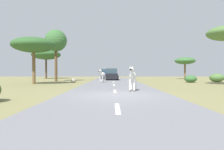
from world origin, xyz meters
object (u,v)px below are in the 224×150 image
Objects in this scene: tree_2 at (47,55)px; tree_1 at (186,61)px; car_1 at (107,74)px; bush_2 at (191,79)px; zebra_0 at (103,75)px; car_0 at (112,75)px; tree_0 at (35,45)px; bush_1 at (218,78)px; rock_2 at (74,80)px; tree_3 at (57,41)px; zebra_1 at (133,76)px.

tree_1 is at bearing -5.79° from tree_2.
car_1 is 16.10m from bush_2.
car_0 is (1.05, 7.39, -0.11)m from zebra_0.
car_1 is at bearing 65.48° from tree_0.
tree_0 is 2.70× the size of bush_1.
bush_2 is 13.99m from rock_2.
tree_3 is 3.86× the size of bush_1.
car_0 is at bearing -71.70° from zebra_1.
tree_2 is 8.07× the size of rock_2.
bush_2 is (17.58, 3.26, -3.60)m from tree_0.
zebra_1 is at bearing -125.63° from bush_2.
car_0 is at bearing 27.58° from tree_3.
car_1 is (0.04, 12.85, -0.11)m from zebra_0.
car_0 is 14.39m from bush_1.
zebra_1 is 18.08m from car_0.
car_0 is at bearing 57.90° from rock_2.
bush_1 reaches higher than bush_2.
car_0 is 13.19m from tree_0.
car_1 is 0.64× the size of tree_3.
tree_0 is 22.03m from bush_1.
tree_0 reaches higher than tree_1.
bush_1 is (14.27, -11.04, -0.31)m from car_1.
tree_3 is 17.89m from bush_2.
tree_3 reaches higher than tree_0.
zebra_0 is 0.40× the size of tree_1.
car_1 is at bearing 176.37° from tree_1.
tree_3 reaches higher than zebra_0.
car_0 is 3.02× the size of bush_2.
car_0 is at bearing 51.07° from tree_0.
tree_2 is at bearing 118.94° from rock_2.
tree_3 reaches higher than car_1.
zebra_1 is at bearing 129.11° from zebra_0.
car_1 reaches higher than zebra_1.
car_1 is at bearing 130.94° from bush_2.
tree_3 is 6.75m from rock_2.
car_1 is at bearing -70.30° from zebra_1.
zebra_0 is at bearing -28.94° from tree_3.
bush_1 is 17.78m from rock_2.
tree_0 is at bearing -145.25° from tree_1.
car_1 is 17.24m from tree_0.
rock_2 is at bearing -175.11° from bush_1.
car_1 is at bearing -8.43° from tree_2.
car_0 is (-1.42, 18.03, -0.14)m from zebra_1.
tree_3 is (-6.37, 3.52, 4.43)m from zebra_0.
tree_2 reaches higher than bush_2.
zebra_0 is 0.34× the size of car_1.
tree_3 is at bearing -153.78° from car_0.
car_0 and car_1 have the same top height.
car_0 is 8.40m from rock_2.
tree_2 reaches higher than rock_2.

